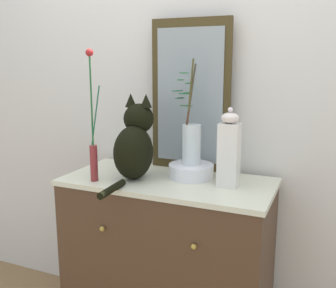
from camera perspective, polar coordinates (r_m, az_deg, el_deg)
wall_back at (r=2.16m, az=3.42°, el=7.01°), size 4.40×0.08×2.60m
sideboard at (r=2.12m, az=-0.00°, el=-17.09°), size 1.04×0.52×0.91m
mirror_leaning at (r=2.06m, az=3.30°, el=7.06°), size 0.43×0.03×0.80m
cat_sitting at (r=1.93m, az=-4.96°, el=-0.01°), size 0.20×0.48×0.42m
vase_slim_green at (r=1.90m, az=-10.97°, el=0.28°), size 0.07×0.04×0.63m
bowl_porcelain at (r=1.96m, az=3.43°, el=-3.98°), size 0.23×0.23×0.07m
vase_glass_clear at (r=1.93m, az=3.39°, el=0.66°), size 0.16×0.12×0.52m
jar_lidded_porcelain at (r=1.82m, az=8.98°, el=-0.95°), size 0.09×0.09×0.37m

